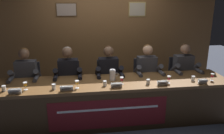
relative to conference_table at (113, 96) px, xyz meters
The scene contains 29 objects.
ground_plane 0.52m from the conference_table, 88.89° to the left, with size 12.00×12.00×0.00m, color #383D4C.
wall_back_panelled 1.84m from the conference_table, 89.92° to the left, with size 5.24×0.14×2.60m.
conference_table is the anchor object (origin of this frame).
chair_far_left 1.66m from the conference_table, 154.19° to the left, with size 0.44×0.45×0.92m.
panelist_far_left 1.59m from the conference_table, 160.74° to the left, with size 0.51×0.48×1.24m.
nameplate_far_left 1.52m from the conference_table, behind, with size 0.18×0.06×0.08m.
juice_glass_far_left 1.39m from the conference_table, behind, with size 0.06×0.06×0.12m.
water_cup_far_left 1.69m from the conference_table, behind, with size 0.06×0.06×0.08m.
chair_left 1.04m from the conference_table, 135.92° to the left, with size 0.44×0.45×0.92m.
panelist_left 0.93m from the conference_table, 145.01° to the left, with size 0.51×0.48×1.24m.
nameplate_left 0.81m from the conference_table, 164.08° to the right, with size 0.20×0.06×0.08m.
juice_glass_left 0.66m from the conference_table, 168.44° to the right, with size 0.06×0.06×0.12m.
water_cup_left 0.97m from the conference_table, behind, with size 0.06×0.06×0.08m.
chair_center 0.72m from the conference_table, 89.82° to the left, with size 0.44×0.45×0.92m.
panelist_center 0.56m from the conference_table, 89.75° to the left, with size 0.51×0.48×1.24m.
nameplate_center 0.32m from the conference_table, 80.78° to the right, with size 0.18×0.06×0.08m.
juice_glass_center 0.34m from the conference_table, 21.72° to the right, with size 0.06×0.06×0.12m.
water_cup_center 0.30m from the conference_table, 148.87° to the right, with size 0.06×0.06×0.08m.
chair_right 1.04m from the conference_table, 43.91° to the left, with size 0.44×0.45×0.92m.
panelist_right 0.94m from the conference_table, 34.82° to the left, with size 0.51×0.48×1.24m.
nameplate_right 0.84m from the conference_table, 13.82° to the right, with size 0.17×0.06×0.08m.
juice_glass_right 0.97m from the conference_table, ahead, with size 0.06×0.06×0.12m.
water_cup_right 0.63m from the conference_table, 11.09° to the right, with size 0.06×0.06×0.08m.
chair_far_right 1.66m from the conference_table, 25.74° to the left, with size 0.44×0.45×0.92m.
panelist_far_right 1.60m from the conference_table, 19.20° to the left, with size 0.51×0.48×1.24m.
nameplate_far_right 1.50m from the conference_table, ahead, with size 0.16×0.06×0.08m.
juice_glass_far_right 1.72m from the conference_table, ahead, with size 0.06×0.06×0.12m.
water_cup_far_right 1.39m from the conference_table, ahead, with size 0.06×0.06×0.08m.
water_pitcher_central 0.35m from the conference_table, 83.26° to the left, with size 0.15×0.10×0.21m.
Camera 1 is at (-0.50, -3.53, 2.05)m, focal length 35.90 mm.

